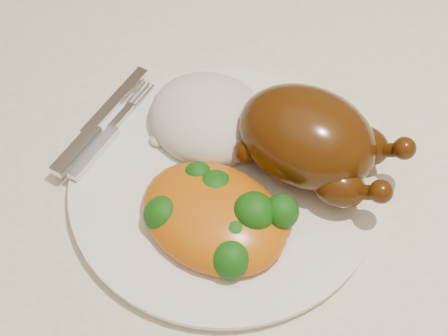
% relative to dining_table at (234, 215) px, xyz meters
% --- Properties ---
extents(dining_table, '(1.60, 0.90, 0.76)m').
position_rel_dining_table_xyz_m(dining_table, '(0.00, 0.00, 0.00)').
color(dining_table, brown).
rests_on(dining_table, floor).
extents(tablecloth, '(1.73, 1.03, 0.18)m').
position_rel_dining_table_xyz_m(tablecloth, '(0.00, 0.00, 0.07)').
color(tablecloth, white).
rests_on(tablecloth, dining_table).
extents(dinner_plate, '(0.38, 0.38, 0.01)m').
position_rel_dining_table_xyz_m(dinner_plate, '(0.00, -0.03, 0.11)').
color(dinner_plate, white).
rests_on(dinner_plate, tablecloth).
extents(roast_chicken, '(0.17, 0.12, 0.09)m').
position_rel_dining_table_xyz_m(roast_chicken, '(0.07, 0.02, 0.16)').
color(roast_chicken, '#4D2908').
rests_on(roast_chicken, dinner_plate).
extents(rice_mound, '(0.15, 0.14, 0.07)m').
position_rel_dining_table_xyz_m(rice_mound, '(-0.04, 0.02, 0.13)').
color(rice_mound, silver).
rests_on(rice_mound, dinner_plate).
extents(mac_and_cheese, '(0.16, 0.14, 0.06)m').
position_rel_dining_table_xyz_m(mac_and_cheese, '(0.02, -0.08, 0.13)').
color(mac_and_cheese, orange).
rests_on(mac_and_cheese, dinner_plate).
extents(cutlery, '(0.04, 0.16, 0.01)m').
position_rel_dining_table_xyz_m(cutlery, '(-0.14, -0.04, 0.12)').
color(cutlery, silver).
rests_on(cutlery, dinner_plate).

